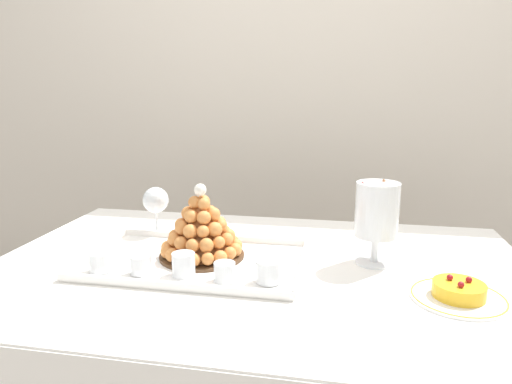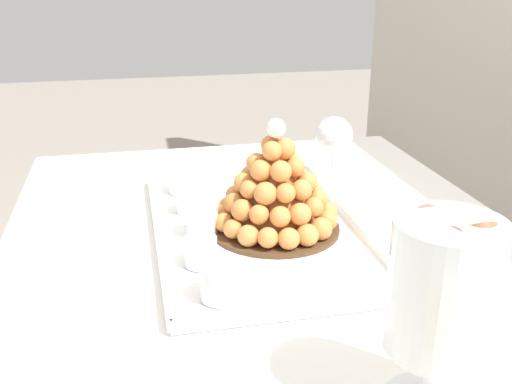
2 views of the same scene
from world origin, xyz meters
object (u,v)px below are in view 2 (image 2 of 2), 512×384
object	(u,v)px
croquembouche	(275,191)
dessert_cup_left	(182,182)
macaron_goblet	(443,291)
dessert_cup_right	(221,282)
serving_tray	(256,230)
dessert_cup_centre	(202,221)
dessert_cup_mid_right	(201,252)
wine_glass	(334,137)
dessert_cup_mid_left	(190,201)

from	to	relation	value
croquembouche	dessert_cup_left	size ratio (longest dim) A/B	4.04
dessert_cup_left	macaron_goblet	xyz separation A→B (m)	(0.68, 0.20, 0.11)
dessert_cup_right	dessert_cup_left	bearing A→B (deg)	-178.21
serving_tray	dessert_cup_right	xyz separation A→B (m)	(0.22, -0.10, 0.03)
croquembouche	dessert_cup_left	world-z (taller)	croquembouche
dessert_cup_centre	dessert_cup_mid_right	xyz separation A→B (m)	(0.11, -0.02, -0.00)
wine_glass	dessert_cup_right	bearing A→B (deg)	-36.88
dessert_cup_mid_right	macaron_goblet	size ratio (longest dim) A/B	0.23
dessert_cup_mid_right	dessert_cup_right	size ratio (longest dim) A/B	0.86
dessert_cup_centre	serving_tray	bearing A→B (deg)	93.05
dessert_cup_left	dessert_cup_mid_left	bearing A→B (deg)	2.26
serving_tray	dessert_cup_left	size ratio (longest dim) A/B	10.11
dessert_cup_mid_right	wine_glass	distance (m)	0.45
dessert_cup_left	wine_glass	world-z (taller)	wine_glass
dessert_cup_right	macaron_goblet	world-z (taller)	macaron_goblet
dessert_cup_mid_left	dessert_cup_centre	size ratio (longest dim) A/B	0.91
dessert_cup_mid_right	dessert_cup_right	world-z (taller)	dessert_cup_right
macaron_goblet	croquembouche	bearing A→B (deg)	-172.71
dessert_cup_mid_left	serving_tray	bearing A→B (deg)	45.76
dessert_cup_left	wine_glass	bearing A→B (deg)	86.94
wine_glass	dessert_cup_centre	bearing A→B (deg)	-57.22
serving_tray	dessert_cup_centre	bearing A→B (deg)	-86.95
serving_tray	dessert_cup_centre	xyz separation A→B (m)	(0.01, -0.10, 0.03)
croquembouche	dessert_cup_right	size ratio (longest dim) A/B	3.84
wine_glass	macaron_goblet	bearing A→B (deg)	-10.14
dessert_cup_left	dessert_cup_mid_left	xyz separation A→B (m)	(0.11, 0.00, -0.00)
croquembouche	wine_glass	size ratio (longest dim) A/B	1.49
serving_tray	croquembouche	xyz separation A→B (m)	(0.01, 0.03, 0.08)
dessert_cup_right	macaron_goblet	size ratio (longest dim) A/B	0.27
dessert_cup_mid_right	dessert_cup_right	distance (m)	0.11
dessert_cup_right	dessert_cup_mid_left	bearing A→B (deg)	-178.37
dessert_cup_left	dessert_cup_centre	distance (m)	0.22
croquembouche	dessert_cup_centre	distance (m)	0.14
wine_glass	dessert_cup_mid_left	bearing A→B (deg)	-74.27
dessert_cup_centre	dessert_cup_mid_right	distance (m)	0.11
dessert_cup_left	dessert_cup_centre	bearing A→B (deg)	3.58
dessert_cup_centre	dessert_cup_right	size ratio (longest dim) A/B	0.95
dessert_cup_mid_right	wine_glass	bearing A→B (deg)	133.41
croquembouche	dessert_cup_mid_right	world-z (taller)	croquembouche
croquembouche	dessert_cup_centre	bearing A→B (deg)	-92.69
dessert_cup_left	dessert_cup_right	world-z (taller)	dessert_cup_right
dessert_cup_mid_left	macaron_goblet	size ratio (longest dim) A/B	0.23
dessert_cup_right	wine_glass	distance (m)	0.52
dessert_cup_centre	macaron_goblet	xyz separation A→B (m)	(0.47, 0.19, 0.11)
dessert_cup_mid_right	croquembouche	bearing A→B (deg)	124.98
dessert_cup_mid_right	serving_tray	bearing A→B (deg)	135.00
dessert_cup_mid_right	macaron_goblet	distance (m)	0.43
serving_tray	dessert_cup_right	world-z (taller)	dessert_cup_right
dessert_cup_mid_left	macaron_goblet	distance (m)	0.62
serving_tray	wine_glass	size ratio (longest dim) A/B	3.72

